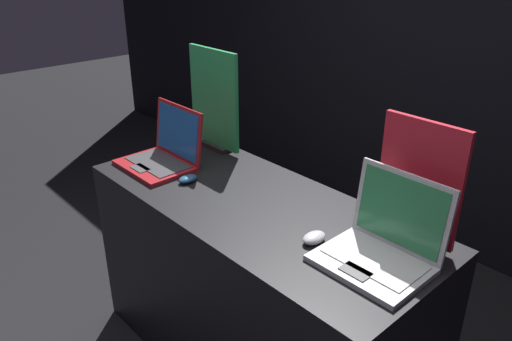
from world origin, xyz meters
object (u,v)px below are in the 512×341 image
at_px(laptop_front, 164,152).
at_px(laptop_back, 383,243).
at_px(mouse_front, 188,179).
at_px(promo_stand_front, 214,102).
at_px(promo_stand_back, 419,186).
at_px(mouse_back, 314,238).

height_order(laptop_front, laptop_back, laptop_back).
height_order(mouse_front, promo_stand_front, promo_stand_front).
height_order(mouse_front, promo_stand_back, promo_stand_back).
xyz_separation_m(laptop_front, mouse_front, (0.24, -0.03, -0.05)).
xyz_separation_m(laptop_front, promo_stand_front, (0.00, 0.32, 0.19)).
xyz_separation_m(laptop_front, laptop_back, (1.19, 0.10, 0.00)).
relative_size(laptop_front, mouse_front, 3.96).
bearing_deg(promo_stand_back, promo_stand_front, 178.73).
bearing_deg(mouse_back, promo_stand_front, 162.57).
bearing_deg(laptop_front, promo_stand_front, 90.00).
distance_m(promo_stand_front, promo_stand_back, 1.19).
distance_m(laptop_front, mouse_front, 0.25).
xyz_separation_m(promo_stand_front, mouse_back, (0.96, -0.30, -0.23)).
distance_m(laptop_back, mouse_back, 0.25).
distance_m(mouse_front, promo_stand_front, 0.49).
distance_m(laptop_front, promo_stand_front, 0.37).
xyz_separation_m(laptop_back, promo_stand_back, (-0.00, 0.19, 0.15)).
distance_m(promo_stand_front, laptop_back, 1.23).
distance_m(laptop_front, mouse_back, 0.96).
bearing_deg(mouse_front, laptop_front, 172.41).
xyz_separation_m(promo_stand_front, promo_stand_back, (1.19, -0.03, -0.03)).
height_order(laptop_front, mouse_back, laptop_front).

